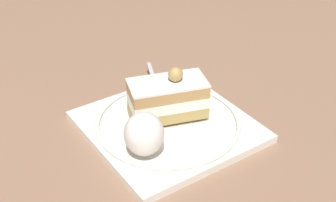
{
  "coord_description": "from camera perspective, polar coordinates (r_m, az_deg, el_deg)",
  "views": [
    {
      "loc": [
        0.38,
        -0.31,
        0.39
      ],
      "look_at": [
        -0.01,
        0.03,
        0.05
      ],
      "focal_mm": 51.03,
      "sensor_mm": 36.0,
      "label": 1
    }
  ],
  "objects": [
    {
      "name": "dessert_plate",
      "position": [
        0.64,
        0.0,
        -2.88
      ],
      "size": [
        0.23,
        0.23,
        0.02
      ],
      "color": "white",
      "rests_on": "ground_plane"
    },
    {
      "name": "whipped_cream_dollop",
      "position": [
        0.57,
        -2.87,
        -3.95
      ],
      "size": [
        0.05,
        0.05,
        0.06
      ],
      "primitive_type": "ellipsoid",
      "color": "white",
      "rests_on": "dessert_plate"
    },
    {
      "name": "ground_plane",
      "position": [
        0.63,
        -1.19,
        -5.11
      ],
      "size": [
        2.4,
        2.4,
        0.0
      ],
      "primitive_type": "plane",
      "color": "#8F6A52"
    },
    {
      "name": "cake_slice",
      "position": [
        0.64,
        -0.02,
        0.42
      ],
      "size": [
        0.09,
        0.11,
        0.07
      ],
      "color": "tan",
      "rests_on": "dessert_plate"
    },
    {
      "name": "fork",
      "position": [
        0.72,
        -1.58,
        2.18
      ],
      "size": [
        0.1,
        0.06,
        0.0
      ],
      "color": "silver",
      "rests_on": "dessert_plate"
    }
  ]
}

